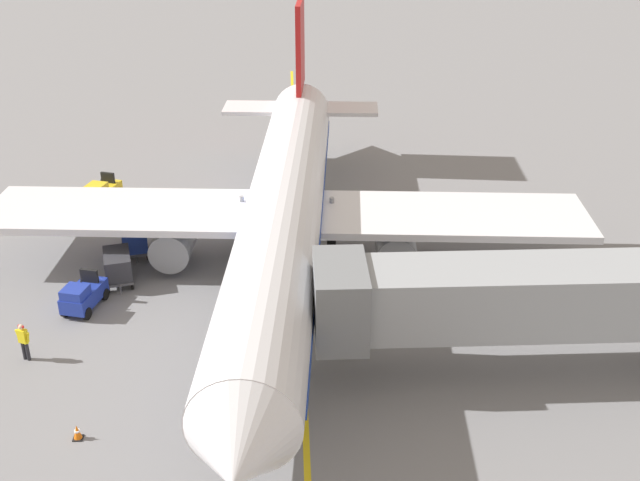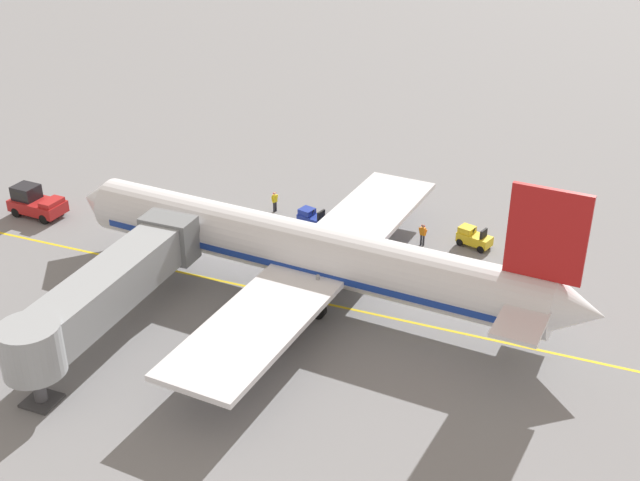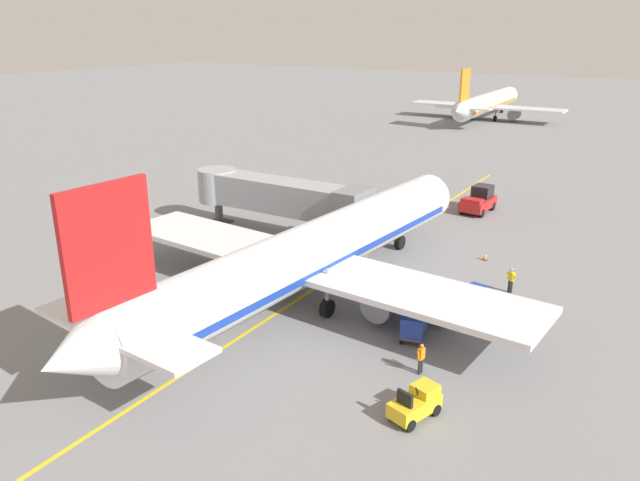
% 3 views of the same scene
% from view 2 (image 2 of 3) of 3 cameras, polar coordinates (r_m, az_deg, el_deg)
% --- Properties ---
extents(ground_plane, '(400.00, 400.00, 0.00)m').
position_cam_2_polar(ground_plane, '(54.04, -1.76, -3.98)').
color(ground_plane, slate).
extents(gate_lead_in_line, '(0.24, 80.00, 0.01)m').
position_cam_2_polar(gate_lead_in_line, '(54.04, -1.76, -3.98)').
color(gate_lead_in_line, gold).
rests_on(gate_lead_in_line, ground).
extents(parked_airliner, '(30.31, 37.35, 10.63)m').
position_cam_2_polar(parked_airliner, '(52.73, -0.71, -0.83)').
color(parked_airliner, silver).
rests_on(parked_airliner, ground).
extents(jet_bridge, '(16.40, 3.50, 4.98)m').
position_cam_2_polar(jet_bridge, '(49.79, -14.79, -3.36)').
color(jet_bridge, '#93999E').
rests_on(jet_bridge, ground).
extents(pushback_tractor, '(2.46, 4.52, 2.40)m').
position_cam_2_polar(pushback_tractor, '(68.28, -19.31, 2.53)').
color(pushback_tractor, '#B21E1E').
rests_on(pushback_tractor, ground).
extents(baggage_tug_lead, '(1.83, 2.72, 1.62)m').
position_cam_2_polar(baggage_tug_lead, '(62.66, -0.49, 1.51)').
color(baggage_tug_lead, '#1E339E').
rests_on(baggage_tug_lead, ground).
extents(baggage_tug_trailing, '(1.92, 2.75, 1.62)m').
position_cam_2_polar(baggage_tug_trailing, '(60.96, 10.72, 0.20)').
color(baggage_tug_trailing, gold).
rests_on(baggage_tug_trailing, ground).
extents(baggage_cart_front, '(1.78, 2.98, 1.58)m').
position_cam_2_polar(baggage_cart_front, '(60.81, 1.16, 0.89)').
color(baggage_cart_front, '#4C4C51').
rests_on(baggage_cart_front, ground).
extents(baggage_cart_second_in_train, '(1.78, 2.98, 1.58)m').
position_cam_2_polar(baggage_cart_second_in_train, '(59.70, 3.74, 0.29)').
color(baggage_cart_second_in_train, '#4C4C51').
rests_on(baggage_cart_second_in_train, ground).
extents(ground_crew_wing_walker, '(0.30, 0.73, 1.69)m').
position_cam_2_polar(ground_crew_wing_walker, '(60.42, 7.22, 0.48)').
color(ground_crew_wing_walker, '#232328').
rests_on(ground_crew_wing_walker, ground).
extents(ground_crew_loader, '(0.70, 0.38, 1.69)m').
position_cam_2_polar(ground_crew_loader, '(65.23, -3.19, 2.81)').
color(ground_crew_loader, '#232328').
rests_on(ground_crew_loader, ground).
extents(safety_cone_nose_left, '(0.36, 0.36, 0.59)m').
position_cam_2_polar(safety_cone_nose_left, '(65.10, -8.39, 1.84)').
color(safety_cone_nose_left, black).
rests_on(safety_cone_nose_left, ground).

